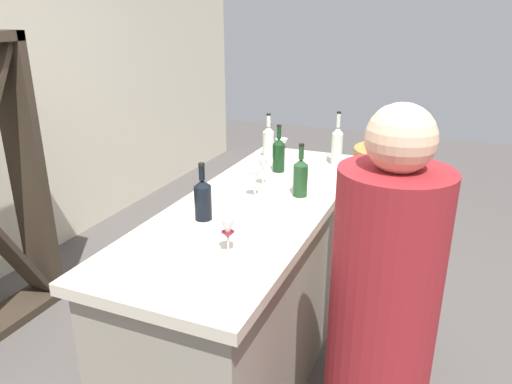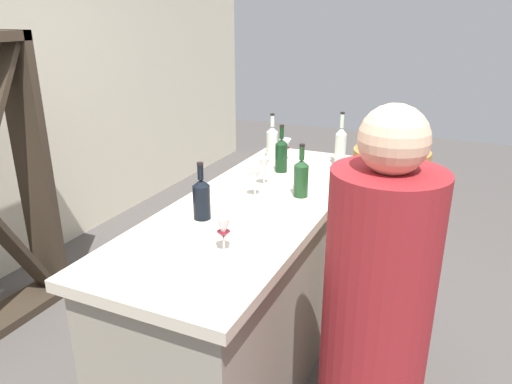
{
  "view_description": "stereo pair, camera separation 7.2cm",
  "coord_description": "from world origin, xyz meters",
  "px_view_note": "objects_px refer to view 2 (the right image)",
  "views": [
    {
      "loc": [
        -2.14,
        -0.9,
        1.91
      ],
      "look_at": [
        0.0,
        0.0,
        1.04
      ],
      "focal_mm": 33.94,
      "sensor_mm": 36.0,
      "label": 1
    },
    {
      "loc": [
        -2.11,
        -0.97,
        1.91
      ],
      "look_at": [
        0.0,
        0.0,
        1.04
      ],
      "focal_mm": 33.94,
      "sensor_mm": 36.0,
      "label": 2
    }
  ],
  "objects_px": {
    "wine_bottle_center_dark_green": "(281,154)",
    "wine_glass_near_right": "(264,166)",
    "wine_bottle_second_left_olive_green": "(301,177)",
    "wine_bottle_second_right_clear_pale": "(272,141)",
    "wine_glass_near_left": "(223,230)",
    "wine_bottle_rightmost_clear_pale": "(341,146)",
    "wine_glass_far_left": "(285,146)",
    "person_left_guest": "(380,270)",
    "person_center_guest": "(373,344)",
    "wine_glass_near_center": "(255,177)",
    "wine_bottle_leftmost_near_black": "(202,198)"
  },
  "relations": [
    {
      "from": "wine_bottle_rightmost_clear_pale",
      "to": "person_left_guest",
      "type": "relative_size",
      "value": 0.22
    },
    {
      "from": "wine_glass_near_left",
      "to": "wine_glass_far_left",
      "type": "distance_m",
      "value": 1.34
    },
    {
      "from": "wine_bottle_rightmost_clear_pale",
      "to": "wine_glass_near_right",
      "type": "xyz_separation_m",
      "value": [
        -0.55,
        0.28,
        -0.01
      ]
    },
    {
      "from": "wine_bottle_leftmost_near_black",
      "to": "wine_bottle_second_right_clear_pale",
      "type": "distance_m",
      "value": 1.07
    },
    {
      "from": "wine_bottle_center_dark_green",
      "to": "person_left_guest",
      "type": "distance_m",
      "value": 0.93
    },
    {
      "from": "wine_bottle_second_right_clear_pale",
      "to": "wine_bottle_center_dark_green",
      "type": "bearing_deg",
      "value": -146.37
    },
    {
      "from": "wine_bottle_center_dark_green",
      "to": "wine_glass_near_center",
      "type": "xyz_separation_m",
      "value": [
        -0.47,
        -0.04,
        0.01
      ]
    },
    {
      "from": "wine_glass_far_left",
      "to": "person_left_guest",
      "type": "distance_m",
      "value": 1.1
    },
    {
      "from": "wine_glass_near_center",
      "to": "person_center_guest",
      "type": "bearing_deg",
      "value": -129.46
    },
    {
      "from": "wine_bottle_rightmost_clear_pale",
      "to": "wine_glass_far_left",
      "type": "bearing_deg",
      "value": 96.44
    },
    {
      "from": "wine_bottle_second_right_clear_pale",
      "to": "person_left_guest",
      "type": "xyz_separation_m",
      "value": [
        -0.7,
        -0.88,
        -0.4
      ]
    },
    {
      "from": "wine_bottle_center_dark_green",
      "to": "wine_glass_near_left",
      "type": "xyz_separation_m",
      "value": [
        -1.09,
        -0.18,
        -0.01
      ]
    },
    {
      "from": "wine_bottle_second_right_clear_pale",
      "to": "wine_glass_near_right",
      "type": "xyz_separation_m",
      "value": [
        -0.53,
        -0.18,
        0.0
      ]
    },
    {
      "from": "wine_bottle_center_dark_green",
      "to": "person_left_guest",
      "type": "xyz_separation_m",
      "value": [
        -0.45,
        -0.71,
        -0.39
      ]
    },
    {
      "from": "wine_bottle_center_dark_green",
      "to": "wine_glass_near_center",
      "type": "bearing_deg",
      "value": -175.12
    },
    {
      "from": "wine_bottle_leftmost_near_black",
      "to": "wine_glass_near_center",
      "type": "bearing_deg",
      "value": -17.68
    },
    {
      "from": "wine_bottle_second_left_olive_green",
      "to": "wine_bottle_second_right_clear_pale",
      "type": "xyz_separation_m",
      "value": [
        0.6,
        0.42,
        0.01
      ]
    },
    {
      "from": "wine_bottle_rightmost_clear_pale",
      "to": "wine_glass_near_left",
      "type": "height_order",
      "value": "wine_bottle_rightmost_clear_pale"
    },
    {
      "from": "wine_glass_near_right",
      "to": "person_center_guest",
      "type": "bearing_deg",
      "value": -135.67
    },
    {
      "from": "wine_bottle_second_left_olive_green",
      "to": "wine_glass_far_left",
      "type": "relative_size",
      "value": 1.95
    },
    {
      "from": "wine_bottle_second_right_clear_pale",
      "to": "person_left_guest",
      "type": "relative_size",
      "value": 0.2
    },
    {
      "from": "wine_bottle_second_left_olive_green",
      "to": "person_left_guest",
      "type": "relative_size",
      "value": 0.19
    },
    {
      "from": "wine_glass_near_right",
      "to": "person_center_guest",
      "type": "height_order",
      "value": "person_center_guest"
    },
    {
      "from": "wine_glass_near_left",
      "to": "wine_glass_far_left",
      "type": "height_order",
      "value": "wine_glass_near_left"
    },
    {
      "from": "wine_bottle_center_dark_green",
      "to": "wine_glass_near_right",
      "type": "relative_size",
      "value": 1.75
    },
    {
      "from": "wine_glass_near_right",
      "to": "person_left_guest",
      "type": "xyz_separation_m",
      "value": [
        -0.17,
        -0.7,
        -0.4
      ]
    },
    {
      "from": "wine_bottle_rightmost_clear_pale",
      "to": "wine_glass_near_left",
      "type": "bearing_deg",
      "value": 175.45
    },
    {
      "from": "wine_bottle_rightmost_clear_pale",
      "to": "person_left_guest",
      "type": "xyz_separation_m",
      "value": [
        -0.72,
        -0.42,
        -0.41
      ]
    },
    {
      "from": "wine_bottle_second_left_olive_green",
      "to": "person_center_guest",
      "type": "height_order",
      "value": "person_center_guest"
    },
    {
      "from": "wine_bottle_second_right_clear_pale",
      "to": "wine_glass_near_left",
      "type": "relative_size",
      "value": 1.95
    },
    {
      "from": "wine_bottle_rightmost_clear_pale",
      "to": "wine_glass_far_left",
      "type": "xyz_separation_m",
      "value": [
        -0.04,
        0.36,
        -0.03
      ]
    },
    {
      "from": "wine_bottle_rightmost_clear_pale",
      "to": "wine_glass_near_center",
      "type": "height_order",
      "value": "wine_bottle_rightmost_clear_pale"
    },
    {
      "from": "wine_bottle_leftmost_near_black",
      "to": "wine_glass_far_left",
      "type": "relative_size",
      "value": 1.89
    },
    {
      "from": "wine_glass_near_center",
      "to": "wine_bottle_center_dark_green",
      "type": "bearing_deg",
      "value": 4.88
    },
    {
      "from": "wine_bottle_second_right_clear_pale",
      "to": "wine_bottle_rightmost_clear_pale",
      "type": "distance_m",
      "value": 0.46
    },
    {
      "from": "wine_bottle_rightmost_clear_pale",
      "to": "wine_glass_near_left",
      "type": "xyz_separation_m",
      "value": [
        -1.35,
        0.11,
        -0.03
      ]
    },
    {
      "from": "wine_bottle_center_dark_green",
      "to": "wine_glass_far_left",
      "type": "relative_size",
      "value": 1.99
    },
    {
      "from": "wine_bottle_second_right_clear_pale",
      "to": "wine_bottle_rightmost_clear_pale",
      "type": "xyz_separation_m",
      "value": [
        0.02,
        -0.46,
        0.02
      ]
    },
    {
      "from": "wine_bottle_second_right_clear_pale",
      "to": "wine_glass_near_center",
      "type": "distance_m",
      "value": 0.75
    },
    {
      "from": "wine_bottle_second_left_olive_green",
      "to": "person_left_guest",
      "type": "distance_m",
      "value": 0.61
    },
    {
      "from": "person_center_guest",
      "to": "wine_bottle_rightmost_clear_pale",
      "type": "bearing_deg",
      "value": -81.66
    },
    {
      "from": "wine_glass_near_right",
      "to": "wine_glass_near_center",
      "type": "bearing_deg",
      "value": -171.02
    },
    {
      "from": "wine_glass_near_left",
      "to": "wine_glass_near_right",
      "type": "bearing_deg",
      "value": 12.27
    },
    {
      "from": "person_center_guest",
      "to": "wine_bottle_center_dark_green",
      "type": "bearing_deg",
      "value": -66.08
    },
    {
      "from": "wine_glass_far_left",
      "to": "person_left_guest",
      "type": "height_order",
      "value": "person_left_guest"
    },
    {
      "from": "wine_glass_near_left",
      "to": "wine_bottle_leftmost_near_black",
      "type": "bearing_deg",
      "value": 44.29
    },
    {
      "from": "person_center_guest",
      "to": "wine_glass_far_left",
      "type": "bearing_deg",
      "value": -69.04
    },
    {
      "from": "wine_bottle_second_left_olive_green",
      "to": "wine_bottle_second_right_clear_pale",
      "type": "distance_m",
      "value": 0.73
    },
    {
      "from": "wine_bottle_leftmost_near_black",
      "to": "person_left_guest",
      "type": "xyz_separation_m",
      "value": [
        0.37,
        -0.79,
        -0.39
      ]
    },
    {
      "from": "wine_bottle_center_dark_green",
      "to": "wine_glass_near_right",
      "type": "distance_m",
      "value": 0.29
    }
  ]
}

